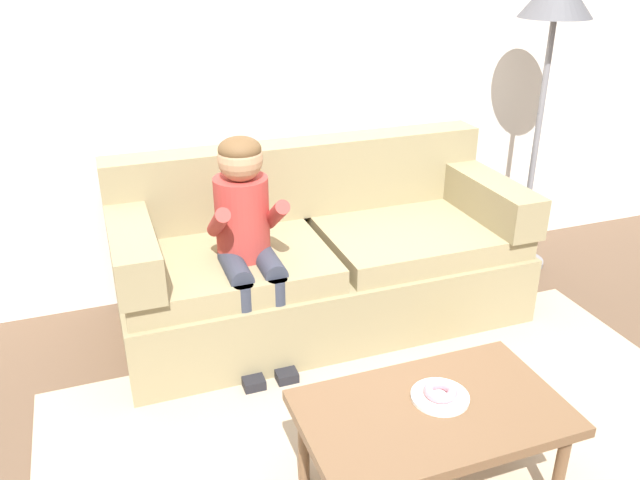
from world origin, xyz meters
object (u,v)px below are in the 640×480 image
couch (320,260)px  toy_controller (461,361)px  coffee_table (432,418)px  donut (440,391)px  floor_lamp (554,17)px  person_child (247,229)px

couch → toy_controller: size_ratio=9.40×
couch → coffee_table: size_ratio=2.26×
donut → toy_controller: bearing=51.0°
couch → coffee_table: (-0.08, -1.37, 0.03)m
coffee_table → floor_lamp: (1.51, 1.52, 1.15)m
couch → coffee_table: couch is taller
couch → toy_controller: 0.91m
couch → donut: size_ratio=17.69×
couch → person_child: size_ratio=1.93×
person_child → floor_lamp: 2.09m
coffee_table → donut: (0.05, 0.04, 0.08)m
person_child → donut: person_child is taller
person_child → toy_controller: bearing=-28.1°
couch → donut: (-0.03, -1.33, 0.11)m
donut → toy_controller: (0.51, 0.63, -0.42)m
coffee_table → person_child: person_child is taller
person_child → floor_lamp: floor_lamp is taller
coffee_table → person_child: size_ratio=0.85×
coffee_table → person_child: (-0.36, 1.17, 0.30)m
toy_controller → floor_lamp: 1.96m
donut → person_child: bearing=110.1°
couch → person_child: (-0.44, -0.20, 0.34)m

